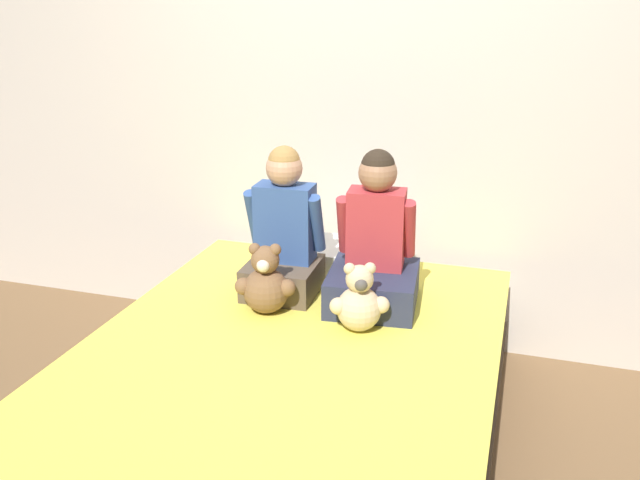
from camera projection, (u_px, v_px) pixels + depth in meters
name	position (u px, v px, depth m)	size (l,w,h in m)	color
ground_plane	(290.00, 455.00, 2.65)	(14.00, 14.00, 0.00)	brown
wall_behind_bed	(365.00, 95.00, 3.24)	(8.00, 0.06, 2.50)	beige
bed	(289.00, 403.00, 2.57)	(1.52, 1.99, 0.48)	#473828
child_on_left	(284.00, 235.00, 2.88)	(0.34, 0.32, 0.64)	brown
child_on_right	(375.00, 251.00, 2.78)	(0.40, 0.42, 0.65)	#282D47
teddy_bear_held_by_left_child	(266.00, 284.00, 2.72)	(0.24, 0.19, 0.29)	brown
teddy_bear_held_by_right_child	(359.00, 302.00, 2.58)	(0.22, 0.17, 0.27)	#D1B78E
pillow_at_headboard	(346.00, 257.00, 3.19)	(0.54, 0.33, 0.11)	white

